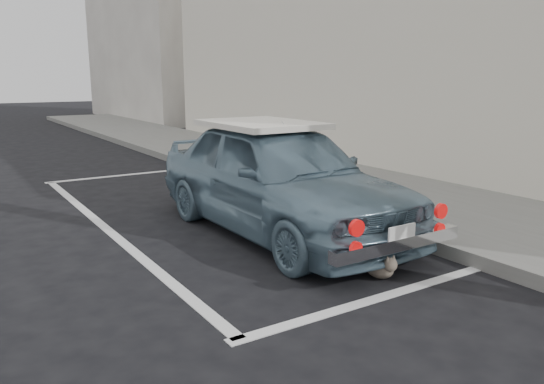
{
  "coord_description": "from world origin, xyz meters",
  "views": [
    {
      "loc": [
        -2.62,
        -3.61,
        1.88
      ],
      "look_at": [
        0.19,
        0.76,
        0.75
      ],
      "focal_mm": 35.0,
      "sensor_mm": 36.0,
      "label": 1
    }
  ],
  "objects": [
    {
      "name": "ground",
      "position": [
        0.0,
        0.0,
        0.0
      ],
      "size": [
        80.0,
        80.0,
        0.0
      ],
      "primitive_type": "plane",
      "color": "black",
      "rests_on": "ground"
    },
    {
      "name": "sidewalk",
      "position": [
        3.2,
        2.0,
        0.07
      ],
      "size": [
        2.8,
        40.0,
        0.15
      ],
      "primitive_type": "cube",
      "color": "slate",
      "rests_on": "ground"
    },
    {
      "name": "building_far",
      "position": [
        6.35,
        20.0,
        4.0
      ],
      "size": [
        3.5,
        10.0,
        8.0
      ],
      "primitive_type": "cube",
      "color": "#B3ACA3",
      "rests_on": "ground"
    },
    {
      "name": "pline_rear",
      "position": [
        0.5,
        -0.5,
        0.0
      ],
      "size": [
        3.0,
        0.12,
        0.01
      ],
      "primitive_type": "cube",
      "color": "silver",
      "rests_on": "ground"
    },
    {
      "name": "pline_front",
      "position": [
        0.5,
        6.5,
        0.0
      ],
      "size": [
        3.0,
        0.12,
        0.01
      ],
      "primitive_type": "cube",
      "color": "silver",
      "rests_on": "ground"
    },
    {
      "name": "pline_side",
      "position": [
        -0.9,
        3.0,
        0.0
      ],
      "size": [
        0.12,
        7.0,
        0.01
      ],
      "primitive_type": "cube",
      "color": "silver",
      "rests_on": "ground"
    },
    {
      "name": "retro_coupe",
      "position": [
        0.87,
        1.66,
        0.7
      ],
      "size": [
        1.64,
        4.06,
        1.38
      ],
      "rotation": [
        0.0,
        0.0,
        0.0
      ],
      "color": "slate",
      "rests_on": "ground"
    },
    {
      "name": "cat",
      "position": [
        0.83,
        -0.15,
        0.12
      ],
      "size": [
        0.24,
        0.5,
        0.27
      ],
      "rotation": [
        0.0,
        0.0,
        -0.06
      ],
      "color": "#62554A",
      "rests_on": "ground"
    }
  ]
}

